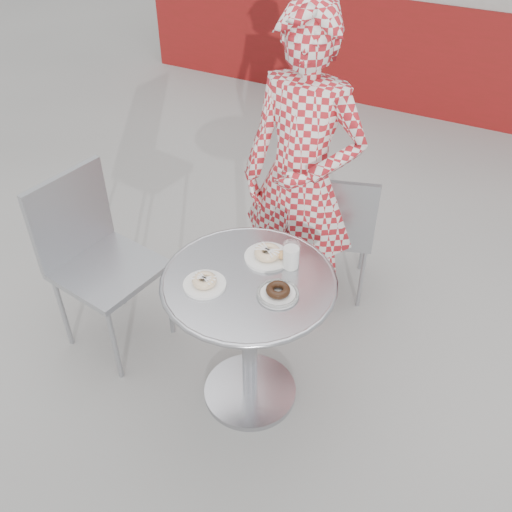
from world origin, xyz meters
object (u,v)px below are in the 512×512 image
at_px(bistro_table, 249,311).
at_px(chair_far, 334,251).
at_px(plate_checker, 278,292).
at_px(milk_cup, 291,256).
at_px(seated_person, 302,181).
at_px(plate_far, 268,255).
at_px(plate_near, 204,282).
at_px(chair_left, 113,297).

bearing_deg(bistro_table, chair_far, 86.44).
xyz_separation_m(plate_checker, milk_cup, (-0.03, 0.19, 0.04)).
relative_size(seated_person, plate_far, 8.46).
distance_m(chair_far, plate_near, 1.22).
bearing_deg(plate_near, plate_far, 60.93).
bearing_deg(plate_checker, chair_far, 95.25).
xyz_separation_m(seated_person, milk_cup, (0.18, -0.52, -0.04)).
bearing_deg(chair_left, chair_far, -34.38).
xyz_separation_m(chair_far, seated_person, (-0.12, -0.28, 0.61)).
relative_size(bistro_table, chair_left, 0.79).
bearing_deg(plate_checker, bistro_table, 168.58).
bearing_deg(chair_far, milk_cup, 77.32).
height_order(plate_far, plate_checker, plate_far).
relative_size(plate_far, plate_near, 1.13).
distance_m(chair_left, plate_far, 0.99).
distance_m(bistro_table, plate_far, 0.27).
bearing_deg(plate_near, seated_person, 83.67).
xyz_separation_m(plate_far, milk_cup, (0.11, -0.00, 0.03)).
bearing_deg(milk_cup, plate_near, -133.90).
xyz_separation_m(chair_far, chair_left, (-0.89, -0.95, 0.04)).
bearing_deg(milk_cup, chair_far, 94.37).
height_order(seated_person, milk_cup, seated_person).
xyz_separation_m(chair_left, plate_far, (0.84, 0.15, 0.49)).
distance_m(seated_person, plate_checker, 0.75).
relative_size(bistro_table, plate_near, 4.27).
bearing_deg(chair_left, plate_checker, -83.84).
distance_m(plate_far, plate_checker, 0.24).
distance_m(plate_far, milk_cup, 0.12).
height_order(plate_near, plate_checker, same).
height_order(plate_near, milk_cup, milk_cup).
xyz_separation_m(bistro_table, chair_left, (-0.83, 0.02, -0.28)).
bearing_deg(plate_near, chair_far, 79.15).
xyz_separation_m(plate_near, milk_cup, (0.27, 0.28, 0.04)).
bearing_deg(plate_far, seated_person, 97.56).
xyz_separation_m(plate_far, plate_near, (-0.16, -0.28, -0.00)).
relative_size(plate_checker, milk_cup, 1.45).
height_order(chair_left, plate_near, chair_left).
height_order(chair_far, plate_checker, chair_far).
bearing_deg(plate_checker, seated_person, 106.43).
xyz_separation_m(plate_far, plate_checker, (0.14, -0.19, -0.01)).
distance_m(chair_far, chair_left, 1.30).
relative_size(chair_far, plate_far, 4.14).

